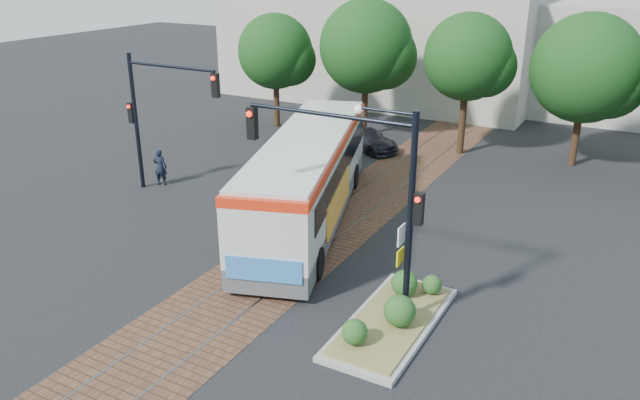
{
  "coord_description": "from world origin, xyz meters",
  "views": [
    {
      "loc": [
        10.4,
        -15.27,
        9.85
      ],
      "look_at": [
        0.27,
        2.95,
        1.6
      ],
      "focal_mm": 35.0,
      "sensor_mm": 36.0,
      "label": 1
    }
  ],
  "objects_px": {
    "traffic_island": "(394,314)",
    "signal_pole_main": "(369,180)",
    "city_bus": "(308,174)",
    "officer": "(160,167)",
    "parked_car": "(365,139)",
    "signal_pole_left": "(154,106)"
  },
  "relations": [
    {
      "from": "traffic_island",
      "to": "signal_pole_main",
      "type": "bearing_deg",
      "value": 174.64
    },
    {
      "from": "city_bus",
      "to": "signal_pole_main",
      "type": "xyz_separation_m",
      "value": [
        4.93,
        -5.22,
        2.24
      ]
    },
    {
      "from": "officer",
      "to": "traffic_island",
      "type": "bearing_deg",
      "value": 139.08
    },
    {
      "from": "traffic_island",
      "to": "parked_car",
      "type": "xyz_separation_m",
      "value": [
        -8.01,
        15.11,
        0.27
      ]
    },
    {
      "from": "signal_pole_main",
      "to": "signal_pole_left",
      "type": "height_order",
      "value": "signal_pole_main"
    },
    {
      "from": "traffic_island",
      "to": "officer",
      "type": "height_order",
      "value": "officer"
    },
    {
      "from": "city_bus",
      "to": "parked_car",
      "type": "bearing_deg",
      "value": 83.96
    },
    {
      "from": "signal_pole_main",
      "to": "parked_car",
      "type": "height_order",
      "value": "signal_pole_main"
    },
    {
      "from": "officer",
      "to": "parked_car",
      "type": "distance_m",
      "value": 11.18
    },
    {
      "from": "traffic_island",
      "to": "signal_pole_main",
      "type": "xyz_separation_m",
      "value": [
        -0.96,
        0.09,
        3.83
      ]
    },
    {
      "from": "traffic_island",
      "to": "officer",
      "type": "distance_m",
      "value": 14.86
    },
    {
      "from": "traffic_island",
      "to": "parked_car",
      "type": "relative_size",
      "value": 1.27
    },
    {
      "from": "traffic_island",
      "to": "parked_car",
      "type": "height_order",
      "value": "parked_car"
    },
    {
      "from": "officer",
      "to": "parked_car",
      "type": "xyz_separation_m",
      "value": [
        5.77,
        9.57,
        -0.25
      ]
    },
    {
      "from": "traffic_island",
      "to": "officer",
      "type": "relative_size",
      "value": 3.09
    },
    {
      "from": "signal_pole_left",
      "to": "officer",
      "type": "distance_m",
      "value": 3.15
    },
    {
      "from": "city_bus",
      "to": "signal_pole_main",
      "type": "height_order",
      "value": "signal_pole_main"
    },
    {
      "from": "city_bus",
      "to": "parked_car",
      "type": "height_order",
      "value": "city_bus"
    },
    {
      "from": "traffic_island",
      "to": "officer",
      "type": "xyz_separation_m",
      "value": [
        -13.79,
        5.54,
        0.51
      ]
    },
    {
      "from": "signal_pole_main",
      "to": "parked_car",
      "type": "bearing_deg",
      "value": 115.17
    },
    {
      "from": "officer",
      "to": "parked_car",
      "type": "relative_size",
      "value": 0.41
    },
    {
      "from": "signal_pole_main",
      "to": "traffic_island",
      "type": "bearing_deg",
      "value": -5.36
    }
  ]
}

